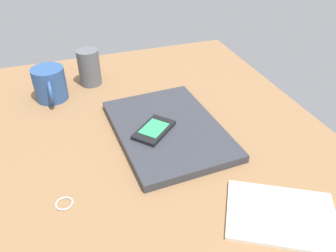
% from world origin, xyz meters
% --- Properties ---
extents(desk_surface, '(1.20, 0.80, 0.03)m').
position_xyz_m(desk_surface, '(0.00, 0.00, 0.01)').
color(desk_surface, olive).
rests_on(desk_surface, ground).
extents(laptop_closed, '(0.35, 0.26, 0.02)m').
position_xyz_m(laptop_closed, '(-0.08, 0.01, 0.04)').
color(laptop_closed, '#33353D').
rests_on(laptop_closed, desk_surface).
extents(cell_phone_on_laptop, '(0.12, 0.12, 0.01)m').
position_xyz_m(cell_phone_on_laptop, '(-0.07, -0.03, 0.05)').
color(cell_phone_on_laptop, black).
rests_on(cell_phone_on_laptop, laptop_closed).
extents(notepad, '(0.22, 0.24, 0.01)m').
position_xyz_m(notepad, '(0.24, 0.12, 0.03)').
color(notepad, white).
rests_on(notepad, desk_surface).
extents(pen_cup, '(0.06, 0.06, 0.11)m').
position_xyz_m(pen_cup, '(-0.40, -0.12, 0.08)').
color(pen_cup, '#595B60').
rests_on(pen_cup, desk_surface).
extents(key_ring, '(0.03, 0.03, 0.00)m').
position_xyz_m(key_ring, '(0.07, -0.25, 0.03)').
color(key_ring, silver).
rests_on(key_ring, desk_surface).
extents(coffee_mug, '(0.12, 0.09, 0.09)m').
position_xyz_m(coffee_mug, '(-0.34, -0.24, 0.08)').
color(coffee_mug, '#2D518C').
rests_on(coffee_mug, desk_surface).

